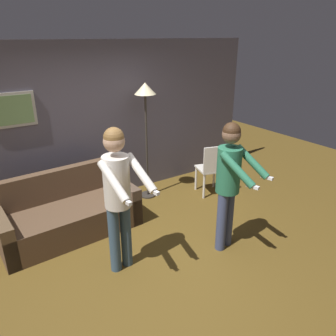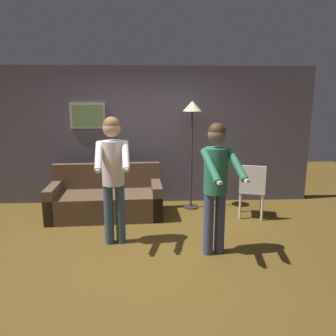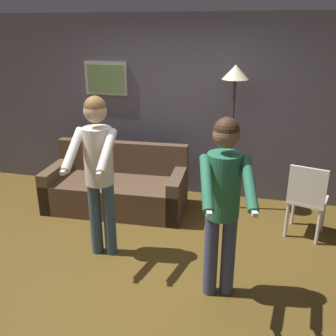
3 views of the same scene
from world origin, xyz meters
The scene contains 7 objects.
ground_plane centered at (0.00, 0.00, 0.00)m, with size 12.00×12.00×0.00m, color brown.
back_wall_assembly centered at (-0.01, 2.06, 1.30)m, with size 6.40×0.09×2.60m.
couch centered at (-0.69, 1.26, 0.28)m, with size 1.94×0.95×0.87m.
torchiere_lamp centered at (0.83, 1.63, 1.65)m, with size 0.34×0.34×1.97m.
person_standing_left centered at (-0.41, 0.12, 1.08)m, with size 0.48×0.70×1.77m.
person_standing_right centered at (0.92, -0.25, 1.04)m, with size 0.53×0.68×1.72m.
dining_chair_distant centered at (1.79, 1.04, 0.53)m, with size 0.52×0.52×0.93m.
Camera 3 is at (1.17, -3.23, 2.39)m, focal length 40.00 mm.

